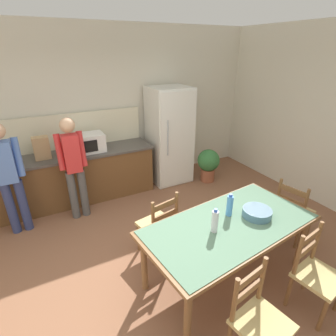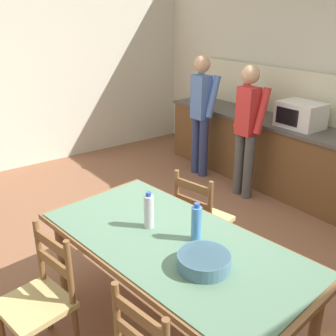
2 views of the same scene
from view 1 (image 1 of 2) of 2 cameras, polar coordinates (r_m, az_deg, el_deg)
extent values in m
plane|color=brown|center=(3.41, -2.21, -22.03)|extent=(8.32, 8.32, 0.00)
cube|color=beige|center=(5.00, -16.04, 11.75)|extent=(6.52, 0.12, 2.90)
cube|color=brown|center=(4.83, -21.89, -2.57)|extent=(3.09, 0.62, 0.84)
cube|color=#4C4742|center=(4.66, -22.73, 2.26)|extent=(3.13, 0.66, 0.04)
cube|color=#B7BCC1|center=(4.67, -31.12, 0.67)|extent=(0.52, 0.38, 0.02)
cube|color=beige|center=(4.86, -23.76, 6.96)|extent=(3.09, 0.03, 0.60)
cube|color=silver|center=(5.14, 0.27, 7.00)|extent=(0.75, 0.68, 1.86)
cube|color=silver|center=(4.85, 2.22, 5.88)|extent=(0.72, 0.02, 1.78)
cylinder|color=#A5AAB2|center=(4.70, -0.04, 6.47)|extent=(0.02, 0.02, 0.65)
cube|color=white|center=(4.64, -16.85, 5.30)|extent=(0.50, 0.38, 0.30)
cube|color=black|center=(4.45, -16.95, 4.47)|extent=(0.30, 0.01, 0.19)
cube|color=tan|center=(4.56, -25.81, 3.93)|extent=(0.24, 0.16, 0.36)
cylinder|color=brown|center=(2.61, 4.30, -29.77)|extent=(0.07, 0.07, 0.71)
cylinder|color=brown|center=(3.65, 27.03, -14.15)|extent=(0.07, 0.07, 0.71)
cylinder|color=brown|center=(3.03, -5.19, -20.00)|extent=(0.07, 0.07, 0.71)
cylinder|color=brown|center=(3.96, 17.58, -9.17)|extent=(0.07, 0.07, 0.71)
cube|color=brown|center=(2.98, 13.38, -12.03)|extent=(2.04, 1.18, 0.04)
cube|color=#567A60|center=(2.97, 13.43, -11.65)|extent=(1.95, 1.13, 0.01)
cylinder|color=silver|center=(2.75, 10.15, -11.40)|extent=(0.07, 0.07, 0.24)
cylinder|color=#2D51B2|center=(2.67, 10.36, -9.05)|extent=(0.04, 0.04, 0.03)
cylinder|color=#4C8ED6|center=(3.02, 13.27, -8.03)|extent=(0.07, 0.07, 0.24)
cylinder|color=#2D51B2|center=(2.96, 13.52, -5.82)|extent=(0.04, 0.04, 0.03)
cylinder|color=slate|center=(3.13, 18.80, -9.20)|extent=(0.32, 0.32, 0.09)
cylinder|color=slate|center=(3.11, 18.89, -8.66)|extent=(0.31, 0.31, 0.02)
cylinder|color=brown|center=(3.76, -1.72, -12.66)|extent=(0.04, 0.04, 0.41)
cylinder|color=brown|center=(3.60, -6.41, -14.79)|extent=(0.04, 0.04, 0.41)
cylinder|color=brown|center=(3.55, 1.77, -15.22)|extent=(0.04, 0.04, 0.41)
cylinder|color=brown|center=(3.38, -3.06, -17.68)|extent=(0.04, 0.04, 0.41)
cube|color=tan|center=(3.43, -2.42, -12.14)|extent=(0.49, 0.48, 0.04)
cylinder|color=brown|center=(3.27, 1.87, -8.80)|extent=(0.04, 0.04, 0.46)
cylinder|color=brown|center=(3.09, -3.26, -11.13)|extent=(0.04, 0.04, 0.46)
cube|color=brown|center=(3.10, -0.62, -7.98)|extent=(0.36, 0.10, 0.07)
cube|color=brown|center=(3.19, -0.61, -10.28)|extent=(0.36, 0.10, 0.07)
cylinder|color=brown|center=(4.27, 28.38, -10.96)|extent=(0.04, 0.04, 0.41)
cylinder|color=brown|center=(4.38, 24.12, -9.16)|extent=(0.04, 0.04, 0.41)
cylinder|color=brown|center=(4.00, 26.35, -13.02)|extent=(0.04, 0.04, 0.41)
cylinder|color=brown|center=(4.11, 21.85, -11.02)|extent=(0.04, 0.04, 0.41)
cube|color=tan|center=(4.07, 25.75, -8.40)|extent=(0.48, 0.49, 0.04)
cylinder|color=brown|center=(3.75, 27.70, -7.19)|extent=(0.04, 0.04, 0.46)
cylinder|color=brown|center=(3.87, 22.94, -5.25)|extent=(0.04, 0.04, 0.46)
cube|color=brown|center=(3.75, 25.63, -4.51)|extent=(0.10, 0.36, 0.07)
cube|color=brown|center=(3.82, 25.22, -6.50)|extent=(0.10, 0.36, 0.07)
cylinder|color=brown|center=(2.92, 18.30, -28.19)|extent=(0.04, 0.04, 0.41)
cube|color=tan|center=(2.60, 19.87, -29.43)|extent=(0.48, 0.47, 0.04)
cylinder|color=brown|center=(2.36, 14.33, -26.19)|extent=(0.04, 0.04, 0.46)
cylinder|color=brown|center=(2.57, 19.79, -21.66)|extent=(0.04, 0.04, 0.46)
cube|color=brown|center=(2.37, 17.64, -21.75)|extent=(0.36, 0.09, 0.07)
cube|color=brown|center=(2.48, 17.15, -24.21)|extent=(0.36, 0.09, 0.07)
cylinder|color=brown|center=(3.16, 30.62, -25.89)|extent=(0.04, 0.04, 0.41)
cylinder|color=brown|center=(3.23, 24.80, -23.12)|extent=(0.04, 0.04, 0.41)
cylinder|color=brown|center=(3.48, 27.94, -19.79)|extent=(0.04, 0.04, 0.41)
cube|color=tan|center=(3.16, 30.07, -19.85)|extent=(0.48, 0.46, 0.04)
cylinder|color=brown|center=(2.91, 26.50, -16.66)|extent=(0.04, 0.04, 0.46)
cylinder|color=brown|center=(3.19, 29.65, -13.52)|extent=(0.04, 0.04, 0.46)
cube|color=brown|center=(2.97, 28.65, -13.08)|extent=(0.36, 0.08, 0.07)
cube|color=brown|center=(3.06, 28.07, -15.36)|extent=(0.36, 0.08, 0.07)
cylinder|color=navy|center=(4.39, -31.01, -7.50)|extent=(0.12, 0.12, 0.81)
cylinder|color=navy|center=(4.37, -28.93, -7.12)|extent=(0.12, 0.12, 0.81)
cube|color=#5175BC|center=(4.10, -31.99, 1.05)|extent=(0.23, 0.19, 0.58)
cylinder|color=#5175BC|center=(4.14, -29.87, 2.12)|extent=(0.09, 0.22, 0.55)
cylinder|color=#4C4C4C|center=(4.36, -19.94, -5.57)|extent=(0.12, 0.12, 0.80)
cylinder|color=#4C4C4C|center=(4.37, -17.90, -5.15)|extent=(0.12, 0.12, 0.80)
cube|color=red|center=(4.08, -20.21, 3.00)|extent=(0.22, 0.18, 0.57)
sphere|color=tan|center=(3.96, -21.10, 8.70)|extent=(0.21, 0.21, 0.21)
cylinder|color=red|center=(4.12, -22.55, 3.19)|extent=(0.09, 0.22, 0.54)
cylinder|color=red|center=(4.15, -18.27, 4.00)|extent=(0.09, 0.22, 0.54)
cylinder|color=brown|center=(5.42, 8.60, -1.43)|extent=(0.28, 0.28, 0.26)
sphere|color=#337038|center=(5.29, 8.81, 1.66)|extent=(0.44, 0.44, 0.44)
camera|label=2|loc=(3.48, 56.91, 9.01)|focal=42.00mm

